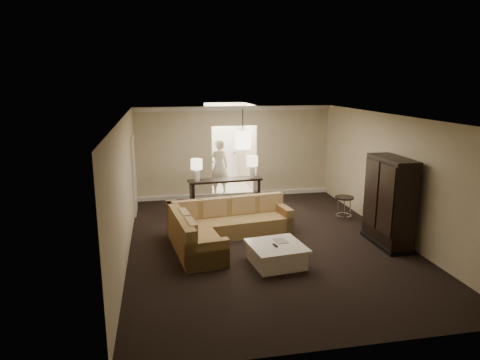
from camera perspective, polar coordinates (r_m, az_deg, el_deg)
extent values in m
plane|color=black|center=(9.75, 3.47, -8.24)|extent=(8.00, 8.00, 0.00)
cube|color=beige|center=(13.17, -0.74, 3.76)|extent=(6.00, 0.04, 2.80)
cube|color=beige|center=(5.73, 13.71, -9.37)|extent=(6.00, 0.04, 2.80)
cube|color=beige|center=(9.08, -15.08, -1.04)|extent=(0.04, 8.00, 2.80)
cube|color=beige|center=(10.48, 19.69, 0.52)|extent=(0.04, 8.00, 2.80)
cube|color=white|center=(9.11, 3.72, 8.38)|extent=(6.00, 8.00, 0.02)
cube|color=white|center=(12.97, -0.72, 9.53)|extent=(6.00, 0.10, 0.12)
cube|color=white|center=(13.41, -0.69, -1.94)|extent=(6.00, 0.10, 0.12)
cube|color=silver|center=(11.88, -13.94, 0.60)|extent=(0.05, 0.90, 2.10)
cube|color=white|center=(14.42, -1.43, -1.09)|extent=(1.40, 2.00, 0.01)
cube|color=beige|center=(14.05, -4.29, 4.32)|extent=(0.04, 2.00, 2.80)
cube|color=beige|center=(14.27, 1.32, 4.49)|extent=(0.04, 2.00, 2.80)
cube|color=beige|center=(15.12, -2.09, 4.98)|extent=(1.40, 0.04, 2.80)
cube|color=silver|center=(15.14, -2.06, 3.65)|extent=(0.90, 0.05, 2.10)
cube|color=brown|center=(10.10, -1.21, -6.25)|extent=(2.93, 1.23, 0.40)
cube|color=brown|center=(8.87, -5.30, -9.14)|extent=(1.02, 1.43, 0.40)
cube|color=brown|center=(10.25, -1.75, -3.50)|extent=(2.85, 0.61, 0.44)
cube|color=brown|center=(9.10, -7.98, -5.82)|extent=(0.53, 2.29, 0.44)
cube|color=brown|center=(10.52, 5.73, -4.97)|extent=(0.30, 0.87, 0.59)
cube|color=brown|center=(8.32, -4.39, -9.96)|extent=(0.87, 0.30, 0.59)
cube|color=#9A7252|center=(9.97, -7.43, -3.99)|extent=(0.60, 0.23, 0.44)
cube|color=#9A7252|center=(10.12, -3.47, -3.63)|extent=(0.60, 0.23, 0.44)
cube|color=#9A7252|center=(10.32, 0.35, -3.28)|extent=(0.60, 0.23, 0.44)
cube|color=#9A7252|center=(10.56, 4.01, -2.92)|extent=(0.60, 0.23, 0.44)
cube|color=#9A7252|center=(9.20, -7.39, -5.46)|extent=(0.23, 0.58, 0.44)
cube|color=#9A7252|center=(8.59, -6.52, -6.81)|extent=(0.23, 0.58, 0.44)
cube|color=white|center=(8.59, 4.88, -10.06)|extent=(1.04, 1.04, 0.35)
cube|color=white|center=(8.52, 4.91, -8.78)|extent=(1.15, 1.15, 0.06)
cube|color=black|center=(8.44, 4.72, -8.69)|extent=(0.07, 0.17, 0.02)
cube|color=beige|center=(8.69, 5.46, -8.07)|extent=(0.26, 0.34, 0.01)
cube|color=black|center=(12.17, -2.01, 0.00)|extent=(2.13, 0.67, 0.06)
cube|color=black|center=(12.08, -6.39, -2.14)|extent=(0.12, 0.43, 0.76)
cube|color=black|center=(12.53, 2.24, -1.51)|extent=(0.12, 0.43, 0.76)
cube|color=black|center=(12.34, -1.98, -3.02)|extent=(2.03, 0.61, 0.04)
cube|color=black|center=(9.85, 19.33, -2.76)|extent=(0.54, 1.31, 1.96)
cube|color=black|center=(9.41, 18.90, -2.58)|extent=(0.03, 0.58, 1.49)
cube|color=black|center=(9.96, 17.06, -1.59)|extent=(0.03, 0.58, 1.49)
cube|color=black|center=(10.14, 18.93, -7.84)|extent=(0.58, 1.36, 0.09)
cylinder|color=black|center=(11.43, 13.76, -2.29)|extent=(0.48, 0.48, 0.04)
torus|color=silver|center=(11.56, 13.63, -4.55)|extent=(0.40, 0.40, 0.03)
cylinder|color=silver|center=(11.61, 14.47, -3.62)|extent=(0.03, 0.03, 0.57)
cylinder|color=silver|center=(11.59, 12.86, -3.55)|extent=(0.03, 0.03, 0.57)
cylinder|color=silver|center=(11.33, 13.70, -3.99)|extent=(0.03, 0.03, 0.57)
cylinder|color=white|center=(11.96, -5.78, 0.66)|extent=(0.15, 0.15, 0.33)
cylinder|color=#FDEFBD|center=(11.90, -5.82, 2.12)|extent=(0.32, 0.32, 0.29)
cylinder|color=white|center=(12.35, 1.64, 1.12)|extent=(0.15, 0.15, 0.33)
cylinder|color=#FDEFBD|center=(12.29, 1.65, 2.54)|extent=(0.32, 0.32, 0.29)
cylinder|color=black|center=(11.76, 0.37, 8.02)|extent=(0.02, 0.02, 0.60)
cube|color=#FFEAC6|center=(11.82, 0.37, 5.37)|extent=(0.38, 0.38, 0.48)
imported|color=#EEE7C9|center=(13.47, -2.85, 2.12)|extent=(0.80, 0.63, 1.95)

